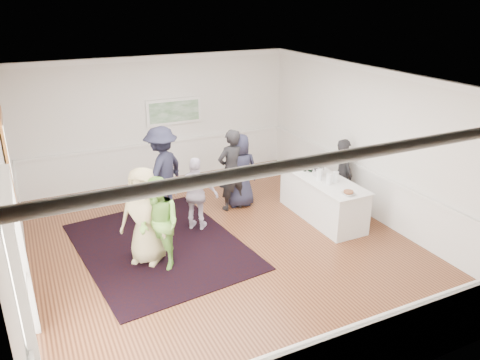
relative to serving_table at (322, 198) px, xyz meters
name	(u,v)px	position (x,y,z in m)	size (l,w,h in m)	color
floor	(223,246)	(-2.45, -0.23, -0.46)	(8.00, 8.00, 0.00)	brown
ceiling	(221,81)	(-2.45, -0.23, 2.74)	(7.00, 8.00, 0.02)	white
wall_left	(11,204)	(-5.95, -0.23, 1.14)	(0.02, 8.00, 3.20)	white
wall_right	(373,144)	(1.05, -0.23, 1.14)	(0.02, 8.00, 3.20)	white
wall_back	(159,120)	(-2.45, 3.77, 1.14)	(7.00, 0.02, 3.20)	white
wall_front	(367,283)	(-2.45, -4.23, 1.14)	(7.00, 0.02, 3.20)	white
wainscoting	(223,223)	(-2.45, -0.23, 0.04)	(7.00, 8.00, 1.00)	white
mirror	(10,165)	(-5.90, 1.07, 1.34)	(0.05, 1.25, 1.85)	#DA8940
doorway	(22,277)	(-5.89, -2.13, 0.96)	(0.10, 1.78, 2.56)	white
landscape_painting	(174,111)	(-2.05, 3.72, 1.32)	(1.44, 0.06, 0.66)	white
area_rug	(160,246)	(-3.55, 0.31, -0.45)	(2.85, 3.74, 0.02)	black
serving_table	(322,198)	(0.00, 0.00, 0.00)	(0.86, 2.26, 0.92)	white
bartender	(342,173)	(0.75, 0.33, 0.34)	(0.59, 0.38, 1.60)	black
guest_tan	(144,216)	(-3.90, -0.10, 0.44)	(0.89, 0.58, 1.81)	tan
guest_green	(159,224)	(-3.73, -0.40, 0.39)	(0.82, 0.64, 1.69)	#7BB849
guest_lilac	(197,194)	(-2.62, 0.69, 0.31)	(0.91, 0.38, 1.55)	silver
guest_dark_a	(162,170)	(-3.00, 1.79, 0.52)	(1.27, 0.73, 1.96)	#1F2035
guest_dark_b	(231,170)	(-1.57, 1.27, 0.47)	(0.68, 0.45, 1.87)	black
guest_navy	(240,171)	(-1.33, 1.36, 0.39)	(0.83, 0.54, 1.71)	#1F2035
wine_bottles	(311,164)	(0.00, 0.50, 0.61)	(0.28, 0.19, 0.31)	black
juice_pitchers	(328,177)	(-0.04, -0.19, 0.57)	(0.36, 0.40, 0.24)	#65AE3E
ice_bucket	(318,170)	(0.00, 0.21, 0.57)	(0.26, 0.26, 0.24)	silver
nut_bowl	(348,193)	(-0.07, -0.92, 0.49)	(0.26, 0.26, 0.08)	white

